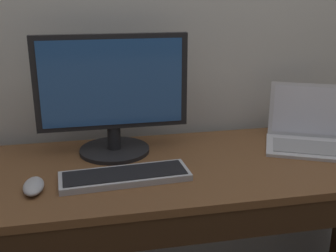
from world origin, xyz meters
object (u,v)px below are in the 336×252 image
(computer_mouse, at_px, (34,186))
(laptop_silver, at_px, (308,133))
(external_monitor, at_px, (113,95))
(wired_keyboard, at_px, (125,176))

(computer_mouse, bearing_deg, laptop_silver, 10.65)
(laptop_silver, distance_m, computer_mouse, 1.02)
(laptop_silver, bearing_deg, external_monitor, 174.91)
(wired_keyboard, bearing_deg, computer_mouse, -174.39)
(computer_mouse, bearing_deg, wired_keyboard, 5.46)
(laptop_silver, relative_size, wired_keyboard, 0.93)
(laptop_silver, distance_m, external_monitor, 0.76)
(laptop_silver, bearing_deg, computer_mouse, -169.19)
(wired_keyboard, bearing_deg, laptop_silver, 12.74)
(wired_keyboard, bearing_deg, external_monitor, 93.36)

